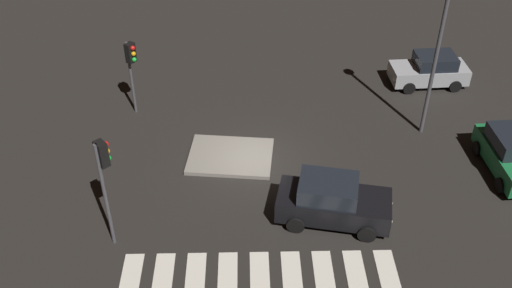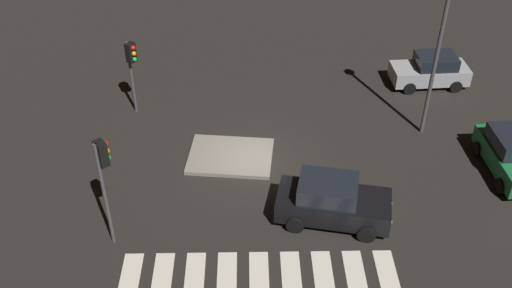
% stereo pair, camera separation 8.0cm
% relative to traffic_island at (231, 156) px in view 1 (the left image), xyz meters
% --- Properties ---
extents(ground_plane, '(80.00, 80.00, 0.00)m').
position_rel_traffic_island_xyz_m(ground_plane, '(1.14, -0.32, -0.09)').
color(ground_plane, black).
extents(traffic_island, '(4.00, 3.18, 0.18)m').
position_rel_traffic_island_xyz_m(traffic_island, '(0.00, 0.00, 0.00)').
color(traffic_island, gray).
rests_on(traffic_island, ground).
extents(car_green, '(2.15, 4.26, 1.82)m').
position_rel_traffic_island_xyz_m(car_green, '(12.07, -1.12, 0.80)').
color(car_green, '#196B38').
rests_on(car_green, ground).
extents(car_black, '(4.65, 2.74, 1.93)m').
position_rel_traffic_island_xyz_m(car_black, '(4.02, -4.00, 0.86)').
color(car_black, black).
rests_on(car_black, ground).
extents(car_silver, '(4.11, 2.08, 1.75)m').
position_rel_traffic_island_xyz_m(car_silver, '(10.47, 6.19, 0.77)').
color(car_silver, '#9EA0A5').
rests_on(car_silver, ground).
extents(traffic_light_south, '(0.53, 0.54, 4.63)m').
position_rel_traffic_island_xyz_m(traffic_light_south, '(-4.23, -4.99, 3.41)').
color(traffic_light_south, '#47474C').
rests_on(traffic_light_south, ground).
extents(traffic_light_west, '(0.53, 0.54, 3.83)m').
position_rel_traffic_island_xyz_m(traffic_light_west, '(-4.65, 3.77, 2.82)').
color(traffic_light_west, '#47474C').
rests_on(traffic_light_west, ground).
extents(street_lamp, '(0.56, 0.56, 8.16)m').
position_rel_traffic_island_xyz_m(street_lamp, '(9.06, 1.87, 5.43)').
color(street_lamp, '#47474C').
rests_on(street_lamp, ground).
extents(crosswalk_near, '(9.90, 3.20, 0.02)m').
position_rel_traffic_island_xyz_m(crosswalk_near, '(1.14, -7.32, -0.08)').
color(crosswalk_near, silver).
rests_on(crosswalk_near, ground).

